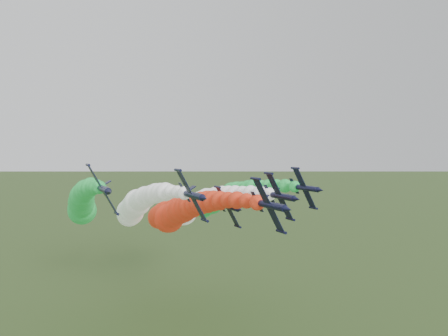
{
  "coord_description": "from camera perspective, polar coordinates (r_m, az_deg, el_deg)",
  "views": [
    {
      "loc": [
        -40.76,
        -75.06,
        51.87
      ],
      "look_at": [
        -5.98,
        -2.19,
        48.31
      ],
      "focal_mm": 35.0,
      "sensor_mm": 36.0,
      "label": 1
    }
  ],
  "objects": [
    {
      "name": "jet_trail",
      "position": [
        140.51,
        -7.37,
        -5.76
      ],
      "size": [
        11.56,
        76.96,
        20.8
      ],
      "rotation": [
        0.0,
        1.07,
        0.0
      ],
      "color": "black",
      "rests_on": "ground"
    },
    {
      "name": "jet_outer_right",
      "position": [
        138.17,
        -0.57,
        -4.14
      ],
      "size": [
        11.64,
        77.03,
        20.87
      ],
      "rotation": [
        0.0,
        1.07,
        0.0
      ],
      "color": "black",
      "rests_on": "ground"
    },
    {
      "name": "jet_inner_right",
      "position": [
        128.01,
        -3.92,
        -5.07
      ],
      "size": [
        11.82,
        77.22,
        21.06
      ],
      "rotation": [
        0.0,
        1.07,
        0.0
      ],
      "color": "black",
      "rests_on": "ground"
    },
    {
      "name": "jet_inner_left",
      "position": [
        122.79,
        -11.43,
        -4.94
      ],
      "size": [
        11.86,
        77.26,
        21.1
      ],
      "rotation": [
        0.0,
        1.07,
        0.0
      ],
      "color": "black",
      "rests_on": "ground"
    },
    {
      "name": "jet_outer_left",
      "position": [
        130.28,
        -18.01,
        -4.36
      ],
      "size": [
        12.47,
        77.86,
        21.7
      ],
      "rotation": [
        0.0,
        1.07,
        0.0
      ],
      "color": "black",
      "rests_on": "ground"
    },
    {
      "name": "jet_lead",
      "position": [
        116.12,
        -5.75,
        -5.81
      ],
      "size": [
        11.81,
        77.21,
        21.05
      ],
      "rotation": [
        0.0,
        1.07,
        0.0
      ],
      "color": "black",
      "rests_on": "ground"
    }
  ]
}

